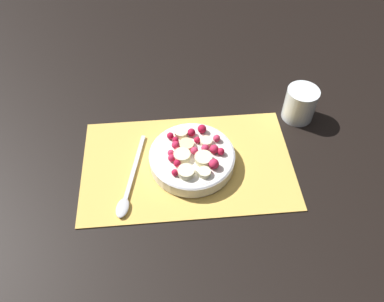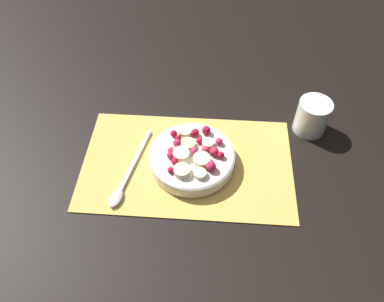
{
  "view_description": "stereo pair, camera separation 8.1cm",
  "coord_description": "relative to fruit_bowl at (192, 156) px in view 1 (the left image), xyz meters",
  "views": [
    {
      "loc": [
        -0.04,
        -0.51,
        0.67
      ],
      "look_at": [
        0.01,
        0.0,
        0.05
      ],
      "focal_mm": 35.0,
      "sensor_mm": 36.0,
      "label": 1
    },
    {
      "loc": [
        0.05,
        -0.51,
        0.67
      ],
      "look_at": [
        0.01,
        0.0,
        0.05
      ],
      "focal_mm": 35.0,
      "sensor_mm": 36.0,
      "label": 2
    }
  ],
  "objects": [
    {
      "name": "drinking_glass",
      "position": [
        0.28,
        0.13,
        0.02
      ],
      "size": [
        0.08,
        0.08,
        0.08
      ],
      "color": "white",
      "rests_on": "ground_plane"
    },
    {
      "name": "ground_plane",
      "position": [
        -0.01,
        -0.0,
        -0.03
      ],
      "size": [
        3.0,
        3.0,
        0.0
      ],
      "primitive_type": "plane",
      "color": "black"
    },
    {
      "name": "spoon",
      "position": [
        -0.14,
        -0.06,
        -0.02
      ],
      "size": [
        0.07,
        0.22,
        0.01
      ],
      "rotation": [
        0.0,
        0.0,
        4.49
      ],
      "color": "silver",
      "rests_on": "placemat"
    },
    {
      "name": "fruit_bowl",
      "position": [
        0.0,
        0.0,
        0.0
      ],
      "size": [
        0.19,
        0.19,
        0.05
      ],
      "color": "white",
      "rests_on": "placemat"
    },
    {
      "name": "placemat",
      "position": [
        -0.01,
        -0.0,
        -0.02
      ],
      "size": [
        0.47,
        0.29,
        0.01
      ],
      "color": "#E0B251",
      "rests_on": "ground_plane"
    }
  ]
}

